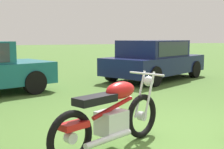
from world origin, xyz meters
The scene contains 3 objects.
ground_plane centered at (0.00, 0.00, 0.00)m, with size 120.00×120.00×0.00m, color #476B2D.
motorcycle_red centered at (-1.21, 0.07, 0.48)m, with size 1.96×0.99×1.02m.
car_navy centered at (3.20, 5.64, 0.80)m, with size 4.63×3.39×1.43m.
Camera 1 is at (-2.96, -3.53, 1.53)m, focal length 48.33 mm.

